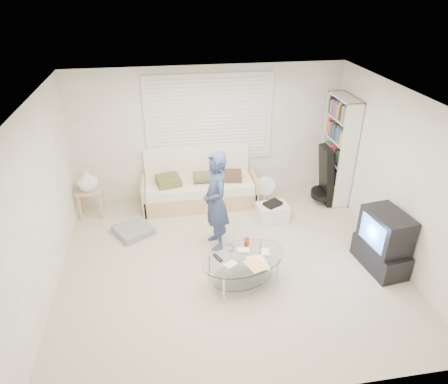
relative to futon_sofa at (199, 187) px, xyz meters
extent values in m
plane|color=tan|center=(0.26, -1.87, -0.34)|extent=(5.00, 5.00, 0.00)
cube|color=beige|center=(0.26, 0.38, 0.91)|extent=(5.00, 0.02, 2.50)
cube|color=beige|center=(0.26, -4.12, 0.91)|extent=(5.00, 0.02, 2.50)
cube|color=beige|center=(-2.24, -1.87, 0.91)|extent=(0.02, 4.50, 2.50)
cube|color=beige|center=(2.76, -1.87, 0.91)|extent=(0.02, 4.50, 2.50)
cube|color=white|center=(0.26, -1.87, 2.16)|extent=(5.00, 4.50, 0.02)
cube|color=white|center=(0.26, 0.35, 1.21)|extent=(2.32, 0.06, 1.62)
cube|color=black|center=(0.26, 0.33, 1.21)|extent=(2.20, 0.01, 1.50)
cube|color=silver|center=(0.26, 0.31, 1.21)|extent=(2.16, 0.04, 1.50)
cube|color=silver|center=(0.26, 0.33, 1.21)|extent=(2.32, 0.08, 1.62)
cube|color=tan|center=(0.00, -0.04, -0.17)|extent=(2.05, 0.82, 0.33)
cube|color=beige|center=(0.00, -0.06, 0.07)|extent=(1.97, 0.76, 0.16)
cube|color=beige|center=(0.00, 0.28, 0.38)|extent=(1.97, 0.23, 0.63)
cube|color=tan|center=(-1.02, -0.04, -0.05)|extent=(0.06, 0.82, 0.57)
cube|color=tan|center=(1.02, -0.04, -0.05)|extent=(0.06, 0.82, 0.57)
cube|color=#4C5B31|center=(-0.56, -0.09, 0.22)|extent=(0.49, 0.49, 0.14)
cylinder|color=#4C5B31|center=(0.15, -0.12, 0.27)|extent=(0.51, 0.23, 0.23)
cube|color=#472F23|center=(0.61, -0.06, 0.21)|extent=(0.43, 0.43, 0.12)
cube|color=gray|center=(-1.21, -0.85, -0.28)|extent=(0.76, 0.76, 0.12)
cube|color=tan|center=(-1.96, -0.13, 0.16)|extent=(0.46, 0.36, 0.04)
cube|color=tan|center=(-2.14, -0.26, -0.09)|extent=(0.04, 0.04, 0.49)
cube|color=tan|center=(-1.78, -0.26, -0.09)|extent=(0.04, 0.04, 0.49)
cube|color=tan|center=(-2.14, 0.01, -0.09)|extent=(0.04, 0.04, 0.49)
cube|color=tan|center=(-1.78, 0.01, -0.09)|extent=(0.04, 0.04, 0.49)
imported|color=white|center=(-1.96, -0.13, 0.37)|extent=(0.37, 0.37, 0.38)
cube|color=white|center=(2.59, -0.21, 0.66)|extent=(0.32, 0.84, 2.00)
cube|color=black|center=(2.33, -0.41, 0.26)|extent=(0.27, 0.41, 1.14)
cylinder|color=black|center=(2.28, -0.41, -0.12)|extent=(0.41, 0.42, 0.16)
cylinder|color=white|center=(1.21, -0.27, -0.32)|extent=(0.24, 0.24, 0.03)
cylinder|color=white|center=(1.21, -0.27, -0.17)|extent=(0.03, 0.03, 0.31)
cylinder|color=white|center=(1.21, -0.27, 0.08)|extent=(0.36, 0.14, 0.36)
cylinder|color=white|center=(1.21, -0.27, 0.08)|extent=(0.10, 0.06, 0.09)
cube|color=white|center=(1.21, -0.83, -0.18)|extent=(0.55, 0.40, 0.32)
cube|color=black|center=(1.21, -0.83, 0.00)|extent=(0.36, 0.32, 0.05)
cube|color=black|center=(2.46, -2.32, -0.15)|extent=(0.56, 0.90, 0.38)
cube|color=black|center=(2.46, -2.32, 0.31)|extent=(0.56, 0.76, 0.55)
cube|color=#5697DF|center=(2.24, -2.34, 0.31)|extent=(0.09, 0.54, 0.42)
ellipsoid|color=silver|center=(0.37, -2.35, 0.10)|extent=(1.39, 1.09, 0.02)
ellipsoid|color=silver|center=(0.37, -2.35, -0.21)|extent=(1.06, 0.83, 0.01)
cylinder|color=silver|center=(0.04, -2.71, -0.13)|extent=(0.03, 0.03, 0.42)
cylinder|color=silver|center=(0.84, -2.47, -0.13)|extent=(0.03, 0.03, 0.42)
cylinder|color=silver|center=(-0.10, -2.24, -0.13)|extent=(0.03, 0.03, 0.42)
cylinder|color=silver|center=(0.70, -2.00, -0.13)|extent=(0.03, 0.03, 0.42)
cube|color=white|center=(0.16, -2.51, 0.13)|extent=(0.20, 0.18, 0.04)
cube|color=white|center=(0.39, -2.23, 0.13)|extent=(0.19, 0.15, 0.04)
cube|color=white|center=(0.68, -2.32, 0.13)|extent=(0.15, 0.19, 0.04)
cylinder|color=silver|center=(0.23, -2.19, 0.17)|extent=(0.07, 0.07, 0.11)
cylinder|color=red|center=(0.47, -2.09, 0.17)|extent=(0.07, 0.07, 0.12)
cube|color=black|center=(0.02, -2.32, 0.13)|extent=(0.13, 0.19, 0.02)
cube|color=white|center=(0.53, -2.51, 0.12)|extent=(0.27, 0.35, 0.01)
cube|color=#EAB96B|center=(0.49, -2.55, 0.13)|extent=(0.32, 0.36, 0.01)
imported|color=navy|center=(0.12, -1.40, 0.47)|extent=(0.48, 0.64, 1.62)
camera|label=1|loc=(-0.59, -6.62, 3.55)|focal=32.00mm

